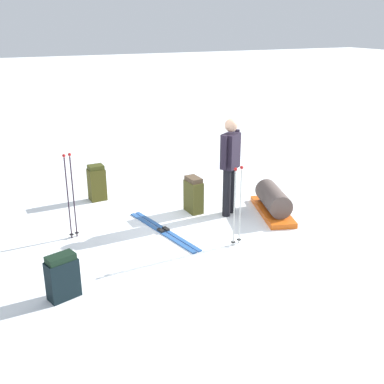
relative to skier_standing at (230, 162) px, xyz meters
The scene contains 9 objects.
ground_plane 1.40m from the skier_standing, 25.35° to the left, with size 80.00×80.00×0.00m, color white.
skier_standing is the anchor object (origin of this frame).
ski_pair_near 1.64m from the skier_standing, ahead, with size 0.54×1.84×0.05m.
backpack_large_dark 0.90m from the skier_standing, 33.81° to the right, with size 0.24×0.38×0.65m.
backpack_bright 3.54m from the skier_standing, 25.10° to the left, with size 0.42×0.31×0.59m.
backpack_small_spare 2.62m from the skier_standing, 40.79° to the right, with size 0.32×0.27×0.69m.
ski_poles_planted_near 2.70m from the skier_standing, ahead, with size 0.16×0.10×1.37m.
ski_poles_planted_far 1.23m from the skier_standing, 66.18° to the left, with size 0.19×0.11×1.25m.
gear_sled 1.07m from the skier_standing, 155.41° to the left, with size 0.84×1.44×0.49m.
Camera 1 is at (2.91, 6.26, 3.25)m, focal length 43.94 mm.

